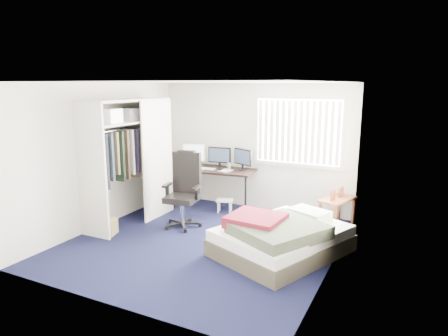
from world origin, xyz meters
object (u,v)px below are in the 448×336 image
at_px(nightstand, 337,202).
at_px(bed, 280,237).
at_px(desk, 215,167).
at_px(office_chair, 184,198).

distance_m(nightstand, bed, 1.70).
bearing_deg(bed, desk, 139.49).
xyz_separation_m(desk, nightstand, (2.45, -0.04, -0.38)).
bearing_deg(desk, nightstand, -1.00).
bearing_deg(office_chair, desk, 90.42).
bearing_deg(office_chair, bed, -12.79).
bearing_deg(nightstand, desk, 179.00).
relative_size(office_chair, nightstand, 1.63).
bearing_deg(nightstand, bed, -107.39).
relative_size(desk, nightstand, 2.09).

